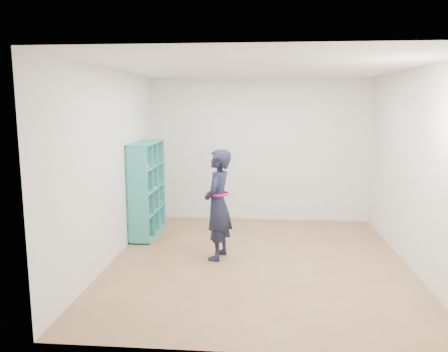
{
  "coord_description": "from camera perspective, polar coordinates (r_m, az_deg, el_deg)",
  "views": [
    {
      "loc": [
        0.02,
        -5.74,
        2.13
      ],
      "look_at": [
        -0.49,
        0.3,
        1.13
      ],
      "focal_mm": 35.0,
      "sensor_mm": 36.0,
      "label": 1
    }
  ],
  "objects": [
    {
      "name": "floor",
      "position": [
        6.12,
        4.43,
        -11.05
      ],
      "size": [
        4.5,
        4.5,
        0.0
      ],
      "primitive_type": "plane",
      "color": "brown",
      "rests_on": "ground"
    },
    {
      "name": "ceiling",
      "position": [
        5.76,
        4.76,
        14.01
      ],
      "size": [
        4.5,
        4.5,
        0.0
      ],
      "primitive_type": "plane",
      "color": "white",
      "rests_on": "wall_back"
    },
    {
      "name": "wall_left",
      "position": [
        6.14,
        -14.43,
        1.29
      ],
      "size": [
        0.02,
        4.5,
        2.6
      ],
      "primitive_type": "cube",
      "color": "silver",
      "rests_on": "floor"
    },
    {
      "name": "wall_right",
      "position": [
        6.12,
        23.65,
        0.77
      ],
      "size": [
        0.02,
        4.5,
        2.6
      ],
      "primitive_type": "cube",
      "color": "silver",
      "rests_on": "floor"
    },
    {
      "name": "wall_back",
      "position": [
        8.03,
        4.69,
        3.39
      ],
      "size": [
        4.0,
        0.02,
        2.6
      ],
      "primitive_type": "cube",
      "color": "silver",
      "rests_on": "floor"
    },
    {
      "name": "wall_front",
      "position": [
        3.58,
        4.36,
        -4.07
      ],
      "size": [
        4.0,
        0.02,
        2.6
      ],
      "primitive_type": "cube",
      "color": "silver",
      "rests_on": "floor"
    },
    {
      "name": "bookshelf",
      "position": [
        7.24,
        -10.21,
        -1.83
      ],
      "size": [
        0.33,
        1.15,
        1.53
      ],
      "color": "teal",
      "rests_on": "floor"
    },
    {
      "name": "person",
      "position": [
        6.01,
        -0.81,
        -3.74
      ],
      "size": [
        0.47,
        0.62,
        1.53
      ],
      "rotation": [
        0.0,
        0.0,
        -1.77
      ],
      "color": "black",
      "rests_on": "floor"
    },
    {
      "name": "smartphone",
      "position": [
        6.12,
        -1.96,
        -2.56
      ],
      "size": [
        0.03,
        0.09,
        0.12
      ],
      "rotation": [
        0.39,
        0.0,
        -0.19
      ],
      "color": "silver",
      "rests_on": "person"
    }
  ]
}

